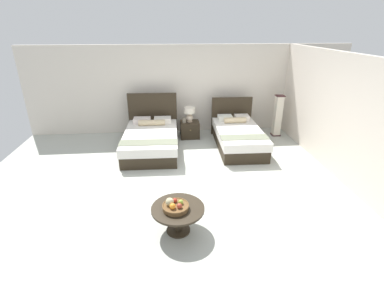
{
  "coord_description": "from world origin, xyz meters",
  "views": [
    {
      "loc": [
        -0.7,
        -5.31,
        3.02
      ],
      "look_at": [
        -0.18,
        0.42,
        0.57
      ],
      "focal_mm": 26.28,
      "sensor_mm": 36.0,
      "label": 1
    }
  ],
  "objects_px": {
    "coffee_table": "(178,213)",
    "bed_near_window": "(151,139)",
    "fruit_bowl": "(175,206)",
    "bed_near_corner": "(238,136)",
    "table_lamp": "(190,113)",
    "vase": "(184,120)",
    "nightstand": "(190,129)",
    "floor_lamp_corner": "(278,116)"
  },
  "relations": [
    {
      "from": "nightstand",
      "to": "vase",
      "type": "relative_size",
      "value": 3.71
    },
    {
      "from": "bed_near_window",
      "to": "floor_lamp_corner",
      "type": "bearing_deg",
      "value": 11.0
    },
    {
      "from": "bed_near_corner",
      "to": "floor_lamp_corner",
      "type": "height_order",
      "value": "floor_lamp_corner"
    },
    {
      "from": "fruit_bowl",
      "to": "bed_near_corner",
      "type": "bearing_deg",
      "value": 61.36
    },
    {
      "from": "table_lamp",
      "to": "coffee_table",
      "type": "relative_size",
      "value": 0.51
    },
    {
      "from": "bed_near_window",
      "to": "table_lamp",
      "type": "bearing_deg",
      "value": 36.84
    },
    {
      "from": "bed_near_window",
      "to": "bed_near_corner",
      "type": "relative_size",
      "value": 1.03
    },
    {
      "from": "vase",
      "to": "floor_lamp_corner",
      "type": "distance_m",
      "value": 2.71
    },
    {
      "from": "vase",
      "to": "table_lamp",
      "type": "bearing_deg",
      "value": 20.55
    },
    {
      "from": "table_lamp",
      "to": "fruit_bowl",
      "type": "height_order",
      "value": "table_lamp"
    },
    {
      "from": "bed_near_window",
      "to": "table_lamp",
      "type": "xyz_separation_m",
      "value": [
        1.07,
        0.8,
        0.43
      ]
    },
    {
      "from": "vase",
      "to": "bed_near_window",
      "type": "bearing_deg",
      "value": -140.82
    },
    {
      "from": "nightstand",
      "to": "vase",
      "type": "xyz_separation_m",
      "value": [
        -0.16,
        -0.04,
        0.3
      ]
    },
    {
      "from": "table_lamp",
      "to": "vase",
      "type": "bearing_deg",
      "value": -159.45
    },
    {
      "from": "bed_near_corner",
      "to": "vase",
      "type": "height_order",
      "value": "bed_near_corner"
    },
    {
      "from": "bed_near_window",
      "to": "nightstand",
      "type": "relative_size",
      "value": 4.15
    },
    {
      "from": "table_lamp",
      "to": "fruit_bowl",
      "type": "relative_size",
      "value": 1.03
    },
    {
      "from": "table_lamp",
      "to": "vase",
      "type": "distance_m",
      "value": 0.26
    },
    {
      "from": "bed_near_window",
      "to": "table_lamp",
      "type": "height_order",
      "value": "bed_near_window"
    },
    {
      "from": "bed_near_window",
      "to": "coffee_table",
      "type": "height_order",
      "value": "bed_near_window"
    },
    {
      "from": "vase",
      "to": "fruit_bowl",
      "type": "xyz_separation_m",
      "value": [
        -0.4,
        -4.01,
        -0.04
      ]
    },
    {
      "from": "table_lamp",
      "to": "coffee_table",
      "type": "distance_m",
      "value": 4.09
    },
    {
      "from": "vase",
      "to": "coffee_table",
      "type": "relative_size",
      "value": 0.17
    },
    {
      "from": "fruit_bowl",
      "to": "vase",
      "type": "bearing_deg",
      "value": 84.27
    },
    {
      "from": "bed_near_window",
      "to": "nightstand",
      "type": "distance_m",
      "value": 1.32
    },
    {
      "from": "bed_near_corner",
      "to": "bed_near_window",
      "type": "bearing_deg",
      "value": 179.74
    },
    {
      "from": "nightstand",
      "to": "table_lamp",
      "type": "xyz_separation_m",
      "value": [
        -0.0,
        0.02,
        0.5
      ]
    },
    {
      "from": "table_lamp",
      "to": "nightstand",
      "type": "bearing_deg",
      "value": -90.0
    },
    {
      "from": "vase",
      "to": "floor_lamp_corner",
      "type": "height_order",
      "value": "floor_lamp_corner"
    },
    {
      "from": "floor_lamp_corner",
      "to": "coffee_table",
      "type": "bearing_deg",
      "value": -127.87
    },
    {
      "from": "bed_near_corner",
      "to": "table_lamp",
      "type": "bearing_deg",
      "value": 146.38
    },
    {
      "from": "nightstand",
      "to": "floor_lamp_corner",
      "type": "relative_size",
      "value": 0.45
    },
    {
      "from": "coffee_table",
      "to": "bed_near_window",
      "type": "bearing_deg",
      "value": 99.59
    },
    {
      "from": "bed_near_corner",
      "to": "coffee_table",
      "type": "bearing_deg",
      "value": -118.31
    },
    {
      "from": "floor_lamp_corner",
      "to": "vase",
      "type": "bearing_deg",
      "value": 179.2
    },
    {
      "from": "fruit_bowl",
      "to": "nightstand",
      "type": "bearing_deg",
      "value": 82.09
    },
    {
      "from": "nightstand",
      "to": "table_lamp",
      "type": "height_order",
      "value": "table_lamp"
    },
    {
      "from": "bed_near_window",
      "to": "floor_lamp_corner",
      "type": "relative_size",
      "value": 1.85
    },
    {
      "from": "nightstand",
      "to": "fruit_bowl",
      "type": "xyz_separation_m",
      "value": [
        -0.56,
        -4.05,
        0.27
      ]
    },
    {
      "from": "coffee_table",
      "to": "floor_lamp_corner",
      "type": "bearing_deg",
      "value": 52.13
    },
    {
      "from": "vase",
      "to": "coffee_table",
      "type": "distance_m",
      "value": 4.0
    },
    {
      "from": "nightstand",
      "to": "vase",
      "type": "bearing_deg",
      "value": -165.98
    }
  ]
}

